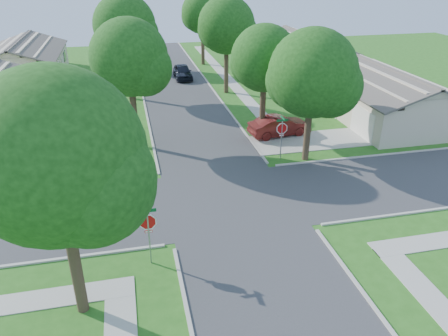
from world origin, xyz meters
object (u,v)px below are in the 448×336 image
tree_e_near (265,61)px  house_ne_far (302,56)px  tree_ne_corner (313,77)px  car_driveway (279,126)px  tree_e_mid (227,28)px  tree_sw_corner (59,164)px  stop_sign_ne (282,130)px  stop_sign_sw (148,225)px  car_curb_west (150,47)px  tree_e_far (203,15)px  car_curb_east (183,72)px  tree_w_mid (125,29)px  house_nw_far (24,64)px  tree_w_near (130,61)px  tree_w_far (124,21)px  house_ne_near (383,99)px

tree_e_near → house_ne_far: (11.24, 19.99, -4.13)m
tree_ne_corner → car_driveway: (-0.36, 4.49, -4.82)m
tree_e_mid → tree_sw_corner: tree_sw_corner is taller
stop_sign_ne → car_driveway: bearing=72.0°
stop_sign_sw → car_curb_west: stop_sign_sw is taller
tree_e_near → tree_e_far: size_ratio=0.95×
tree_e_near → car_curb_west: bearing=99.7°
tree_ne_corner → car_curb_east: 24.27m
stop_sign_sw → tree_ne_corner: size_ratio=0.34×
tree_w_mid → tree_e_near: bearing=-52.0°
tree_sw_corner → house_nw_far: (-8.56, 38.99, -4.75)m
stop_sign_sw → tree_e_mid: tree_e_mid is taller
stop_sign_sw → tree_w_near: (0.06, 13.71, 4.08)m
tree_w_far → tree_e_far: bearing=0.0°
car_driveway → car_curb_east: size_ratio=1.03×
tree_sw_corner → tree_e_far: bearing=73.4°
stop_sign_ne → tree_ne_corner: (1.66, -0.49, 3.56)m
stop_sign_ne → tree_e_mid: tree_e_mid is taller
car_curb_east → tree_w_mid: bearing=-132.1°
tree_e_near → tree_e_far: (0.00, 25.00, 0.34)m
car_curb_west → tree_e_far: bearing=124.1°
stop_sign_sw → car_driveway: bearing=51.4°
tree_sw_corner → house_nw_far: 40.20m
tree_w_mid → car_curb_east: size_ratio=2.10×
stop_sign_sw → stop_sign_ne: bearing=45.0°
tree_e_far → tree_w_near: 26.71m
car_curb_west → tree_sw_corner: bearing=85.9°
stop_sign_sw → tree_ne_corner: tree_ne_corner is taller
tree_w_mid → tree_sw_corner: 28.14m
stop_sign_sw → car_curb_east: 32.69m
stop_sign_sw → tree_w_mid: 26.09m
house_ne_near → tree_w_far: bearing=131.9°
stop_sign_ne → house_ne_far: (11.29, 24.30, -0.51)m
tree_w_near → tree_sw_corner: 16.24m
tree_e_near → house_nw_far: (-20.74, 22.99, -4.13)m
tree_w_far → house_nw_far: bearing=-170.0°
stop_sign_sw → tree_w_mid: tree_w_mid is taller
house_nw_far → tree_e_near: bearing=-47.9°
tree_e_mid → car_curb_west: (-5.96, 22.82, -5.65)m
stop_sign_sw → tree_w_mid: size_ratio=0.31×
tree_ne_corner → house_nw_far: (-22.35, 27.79, -4.08)m
stop_sign_sw → car_curb_east: (5.90, 32.13, -1.25)m
car_curb_west → car_driveway: bearing=104.5°
house_ne_near → house_ne_far: same height
tree_e_near → tree_w_mid: size_ratio=0.87×
house_ne_far → tree_e_mid: bearing=-144.6°
tree_e_mid → tree_w_far: (-9.41, 13.00, -0.75)m
tree_w_near → house_ne_near: size_ratio=0.66×
stop_sign_sw → tree_sw_corner: 5.54m
tree_sw_corner → house_ne_near: bearing=37.5°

